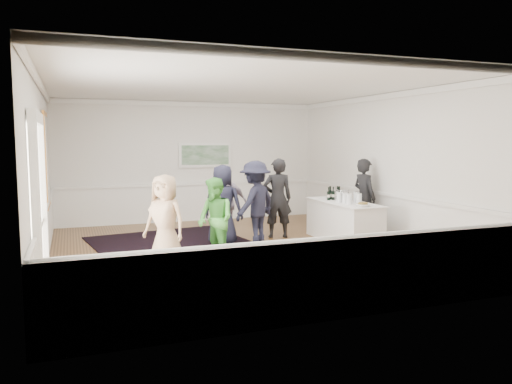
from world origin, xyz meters
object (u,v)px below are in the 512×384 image
object	(u,v)px
guest_dark_b	(278,198)
ice_bucket	(343,196)
guest_dark_a	(255,203)
nut_bowl	(363,205)
guest_lilac	(226,203)
guest_navy	(223,205)
serving_table	(344,221)
guest_tan	(165,221)
bartender	(364,198)
guest_green	(215,219)

from	to	relation	value
guest_dark_b	ice_bucket	size ratio (longest dim) A/B	6.85
guest_dark_a	nut_bowl	distance (m)	2.20
guest_lilac	guest_dark_b	bearing A→B (deg)	170.91
guest_dark_b	guest_navy	size ratio (longest dim) A/B	1.06
guest_lilac	guest_dark_b	distance (m)	1.15
serving_table	guest_dark_a	world-z (taller)	guest_dark_a
guest_dark_b	nut_bowl	size ratio (longest dim) A/B	6.30
ice_bucket	nut_bowl	world-z (taller)	ice_bucket
guest_tan	guest_lilac	distance (m)	2.63
ice_bucket	guest_dark_a	bearing A→B (deg)	172.52
bartender	guest_green	distance (m)	3.96
guest_tan	nut_bowl	bearing A→B (deg)	45.46
ice_bucket	guest_green	bearing A→B (deg)	-164.73
guest_green	guest_lilac	bearing A→B (deg)	136.53
guest_tan	guest_green	world-z (taller)	guest_tan
guest_dark_a	ice_bucket	xyz separation A→B (m)	(1.94, -0.26, 0.10)
serving_table	guest_dark_a	bearing A→B (deg)	168.98
bartender	guest_lilac	bearing A→B (deg)	66.95
serving_table	nut_bowl	world-z (taller)	nut_bowl
guest_tan	guest_lilac	world-z (taller)	guest_tan
guest_dark_b	guest_green	bearing A→B (deg)	51.82
guest_green	bartender	bearing A→B (deg)	84.86
guest_green	guest_lilac	world-z (taller)	guest_lilac
guest_dark_b	guest_tan	bearing A→B (deg)	42.95
ice_bucket	guest_tan	bearing A→B (deg)	-166.54
guest_green	guest_dark_b	size ratio (longest dim) A/B	0.85
serving_table	guest_green	bearing A→B (deg)	-166.53
guest_dark_b	guest_navy	distance (m)	1.40
nut_bowl	serving_table	bearing A→B (deg)	87.11
guest_green	guest_dark_a	xyz separation A→B (m)	(1.18, 1.11, 0.12)
guest_dark_a	ice_bucket	distance (m)	1.96
guest_navy	guest_green	bearing A→B (deg)	100.53
serving_table	nut_bowl	distance (m)	0.94
serving_table	nut_bowl	xyz separation A→B (m)	(-0.04, -0.81, 0.47)
guest_lilac	guest_dark_b	xyz separation A→B (m)	(1.12, -0.27, 0.09)
guest_green	guest_dark_b	bearing A→B (deg)	109.33
guest_tan	ice_bucket	size ratio (longest dim) A/B	6.18
guest_dark_a	ice_bucket	size ratio (longest dim) A/B	6.75
guest_dark_b	bartender	bearing A→B (deg)	176.04
guest_green	guest_dark_b	xyz separation A→B (m)	(1.90, 1.61, 0.13)
bartender	guest_dark_a	size ratio (longest dim) A/B	1.01
guest_tan	guest_green	distance (m)	0.94
guest_green	guest_dark_a	world-z (taller)	guest_dark_a
guest_tan	guest_navy	size ratio (longest dim) A/B	0.96
guest_green	guest_dark_a	size ratio (longest dim) A/B	0.86
guest_tan	guest_navy	world-z (taller)	guest_navy
serving_table	ice_bucket	distance (m)	0.56
guest_dark_b	ice_bucket	distance (m)	1.44
guest_green	ice_bucket	xyz separation A→B (m)	(3.13, 0.85, 0.22)
guest_green	guest_dark_a	distance (m)	1.63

